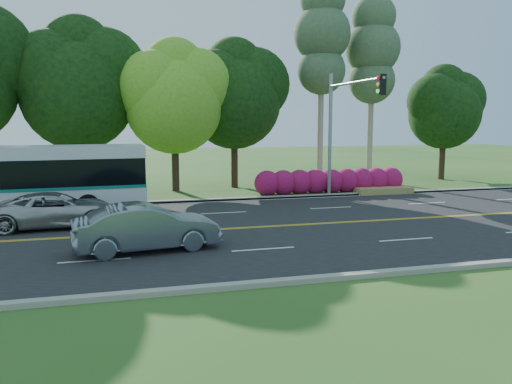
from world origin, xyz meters
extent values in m
plane|color=#24531B|center=(0.00, 0.00, 0.00)|extent=(120.00, 120.00, 0.00)
cube|color=black|center=(0.00, 0.00, 0.01)|extent=(60.00, 14.00, 0.02)
cube|color=gray|center=(0.00, 7.15, 0.07)|extent=(60.00, 0.30, 0.15)
cube|color=gray|center=(0.00, -7.15, 0.07)|extent=(60.00, 0.30, 0.15)
cube|color=#24531B|center=(0.00, 9.00, 0.05)|extent=(60.00, 4.00, 0.10)
cube|color=gold|center=(0.00, -0.08, 0.02)|extent=(57.00, 0.10, 0.00)
cube|color=gold|center=(0.00, 0.08, 0.02)|extent=(57.00, 0.10, 0.00)
cube|color=silver|center=(-6.00, -3.50, 0.02)|extent=(2.20, 0.12, 0.00)
cube|color=silver|center=(-0.50, -3.50, 0.02)|extent=(2.20, 0.12, 0.00)
cube|color=silver|center=(5.00, -3.50, 0.02)|extent=(2.20, 0.12, 0.00)
cube|color=silver|center=(-6.00, 3.50, 0.02)|extent=(2.20, 0.12, 0.00)
cube|color=silver|center=(-0.50, 3.50, 0.02)|extent=(2.20, 0.12, 0.00)
cube|color=silver|center=(5.00, 3.50, 0.02)|extent=(2.20, 0.12, 0.00)
cube|color=silver|center=(10.50, 3.50, 0.02)|extent=(2.20, 0.12, 0.00)
cube|color=silver|center=(0.00, 6.85, 0.02)|extent=(57.00, 0.12, 0.00)
cube|color=silver|center=(0.00, -6.85, 0.02)|extent=(57.00, 0.12, 0.00)
cylinder|color=black|center=(-7.50, 12.00, 1.80)|extent=(0.44, 0.44, 3.60)
sphere|color=black|center=(-7.50, 12.00, 5.91)|extent=(6.60, 6.60, 6.60)
sphere|color=black|center=(-6.02, 12.30, 7.23)|extent=(5.28, 5.28, 5.28)
sphere|color=black|center=(-8.82, 11.80, 7.06)|extent=(4.95, 4.95, 4.95)
sphere|color=black|center=(-7.40, 12.40, 8.38)|extent=(4.29, 4.29, 4.29)
cylinder|color=black|center=(-2.00, 11.00, 1.62)|extent=(0.44, 0.44, 3.24)
sphere|color=#569F20|center=(-2.00, 11.00, 5.27)|extent=(5.80, 5.80, 5.80)
sphere|color=#569F20|center=(-0.69, 11.30, 6.43)|extent=(4.64, 4.64, 4.64)
sphere|color=#569F20|center=(-3.16, 10.80, 6.29)|extent=(4.35, 4.35, 4.35)
sphere|color=#569F20|center=(-1.90, 11.40, 7.45)|extent=(3.77, 3.77, 3.77)
cylinder|color=black|center=(2.00, 12.50, 1.71)|extent=(0.44, 0.44, 3.42)
sphere|color=black|center=(2.00, 12.50, 5.52)|extent=(6.00, 6.00, 6.00)
sphere|color=black|center=(3.35, 12.80, 6.72)|extent=(4.80, 4.80, 4.80)
sphere|color=black|center=(0.80, 12.30, 6.57)|extent=(4.50, 4.50, 4.50)
sphere|color=black|center=(2.10, 12.90, 7.77)|extent=(3.90, 3.90, 3.90)
cylinder|color=#A09581|center=(8.00, 12.50, 4.90)|extent=(0.40, 0.40, 9.80)
sphere|color=#3E5B39|center=(8.00, 12.50, 7.70)|extent=(3.23, 3.23, 3.23)
sphere|color=#3E5B39|center=(8.00, 12.50, 10.08)|extent=(3.80, 3.80, 3.80)
cylinder|color=#A09581|center=(12.00, 13.00, 4.55)|extent=(0.40, 0.40, 9.10)
sphere|color=#3E5B39|center=(12.00, 13.00, 7.15)|extent=(3.23, 3.23, 3.23)
sphere|color=#3E5B39|center=(12.00, 13.00, 9.36)|extent=(3.80, 3.80, 3.80)
sphere|color=#3E5B39|center=(12.00, 13.00, 11.44)|extent=(3.04, 3.04, 3.04)
cylinder|color=black|center=(18.00, 13.00, 1.53)|extent=(0.44, 0.44, 3.06)
sphere|color=black|center=(18.00, 13.00, 4.88)|extent=(5.20, 5.20, 5.20)
sphere|color=black|center=(19.17, 13.30, 5.92)|extent=(4.16, 4.16, 4.16)
sphere|color=black|center=(16.96, 12.80, 5.79)|extent=(3.90, 3.90, 3.90)
sphere|color=black|center=(18.10, 13.40, 6.83)|extent=(3.38, 3.38, 3.38)
sphere|color=maroon|center=(3.00, 8.20, 0.75)|extent=(1.50, 1.50, 1.50)
sphere|color=maroon|center=(4.00, 8.20, 0.75)|extent=(1.50, 1.50, 1.50)
sphere|color=maroon|center=(5.00, 8.20, 0.75)|extent=(1.50, 1.50, 1.50)
sphere|color=maroon|center=(6.00, 8.20, 0.75)|extent=(1.50, 1.50, 1.50)
sphere|color=maroon|center=(7.00, 8.20, 0.75)|extent=(1.50, 1.50, 1.50)
sphere|color=maroon|center=(8.00, 8.20, 0.75)|extent=(1.50, 1.50, 1.50)
sphere|color=maroon|center=(9.00, 8.20, 0.75)|extent=(1.50, 1.50, 1.50)
sphere|color=maroon|center=(10.00, 8.20, 0.75)|extent=(1.50, 1.50, 1.50)
sphere|color=maroon|center=(11.00, 8.20, 0.75)|extent=(1.50, 1.50, 1.50)
cube|color=olive|center=(10.00, 7.40, 0.20)|extent=(3.50, 1.40, 0.40)
cylinder|color=gray|center=(6.50, 7.30, 3.50)|extent=(0.20, 0.20, 7.00)
cylinder|color=gray|center=(6.50, 4.30, 6.30)|extent=(0.14, 6.00, 0.14)
cube|color=black|center=(6.50, 1.50, 6.00)|extent=(0.32, 0.28, 0.95)
sphere|color=red|center=(6.33, 1.50, 6.30)|extent=(0.18, 0.18, 0.18)
sphere|color=yellow|center=(6.33, 1.50, 6.00)|extent=(0.18, 0.18, 0.18)
sphere|color=#19D833|center=(6.33, 1.50, 5.70)|extent=(0.18, 0.18, 0.18)
cube|color=silver|center=(-10.13, 5.43, 0.88)|extent=(12.25, 3.21, 1.00)
cube|color=black|center=(-10.13, 5.43, 2.00)|extent=(12.19, 3.25, 1.25)
cube|color=silver|center=(-10.13, 5.43, 2.91)|extent=(12.25, 3.21, 0.56)
cube|color=#0B6A5E|center=(-10.13, 5.43, 1.32)|extent=(12.19, 3.26, 0.14)
cube|color=black|center=(-10.13, 5.43, 0.20)|extent=(12.24, 3.11, 0.35)
cylinder|color=black|center=(-6.67, 4.40, 0.53)|extent=(1.02, 0.34, 1.01)
cylinder|color=black|center=(-6.80, 6.82, 0.53)|extent=(1.02, 0.34, 1.01)
imported|color=slate|center=(-4.33, -2.66, 0.81)|extent=(5.01, 2.36, 1.59)
imported|color=#AEB1B3|center=(-7.77, 2.19, 0.73)|extent=(5.28, 2.73, 1.42)
camera|label=1|loc=(-4.97, -19.47, 4.38)|focal=35.00mm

